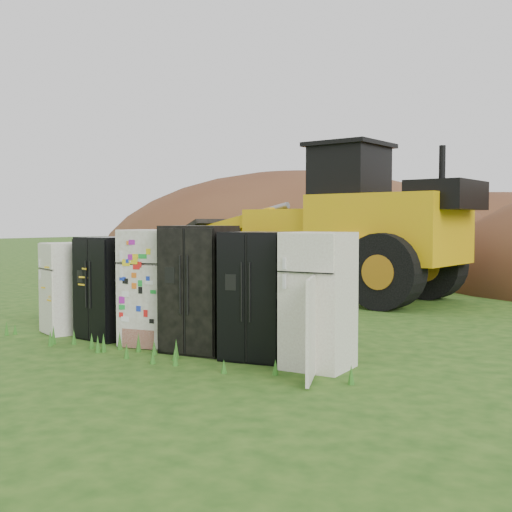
{
  "coord_description": "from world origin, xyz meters",
  "views": [
    {
      "loc": [
        6.09,
        -7.33,
        1.88
      ],
      "look_at": [
        0.04,
        2.0,
        1.29
      ],
      "focal_mm": 45.0,
      "sensor_mm": 36.0,
      "label": 1
    }
  ],
  "objects": [
    {
      "name": "fridge_dark_mid",
      "position": [
        0.37,
        -0.02,
        0.92
      ],
      "size": [
        1.03,
        0.88,
        1.83
      ],
      "primitive_type": null,
      "rotation": [
        0.0,
        0.0,
        0.13
      ],
      "color": "black",
      "rests_on": "ground"
    },
    {
      "name": "fridge_black_right",
      "position": [
        1.34,
        0.02,
        0.87
      ],
      "size": [
        1.0,
        0.88,
        1.75
      ],
      "primitive_type": null,
      "rotation": [
        0.0,
        0.0,
        0.19
      ],
      "color": "black",
      "rests_on": "ground"
    },
    {
      "name": "fridge_leftmost",
      "position": [
        -2.51,
        -0.01,
        0.77
      ],
      "size": [
        0.86,
        0.84,
        1.53
      ],
      "primitive_type": null,
      "rotation": [
        0.0,
        0.0,
        -0.35
      ],
      "color": "white",
      "rests_on": "ground"
    },
    {
      "name": "ground",
      "position": [
        0.0,
        0.0,
        0.0
      ],
      "size": [
        120.0,
        120.0,
        0.0
      ],
      "primitive_type": "plane",
      "color": "#1E4412",
      "rests_on": "ground"
    },
    {
      "name": "fridge_open_door",
      "position": [
        2.32,
        -0.04,
        0.88
      ],
      "size": [
        0.82,
        0.76,
        1.75
      ],
      "primitive_type": null,
      "rotation": [
        0.0,
        0.0,
        0.03
      ],
      "color": "white",
      "rests_on": "ground"
    },
    {
      "name": "fridge_sticker",
      "position": [
        -0.57,
        0.0,
        0.88
      ],
      "size": [
        0.91,
        0.86,
        1.77
      ],
      "primitive_type": null,
      "rotation": [
        0.0,
        0.0,
        0.19
      ],
      "color": "white",
      "rests_on": "ground"
    },
    {
      "name": "wheel_loader",
      "position": [
        -1.47,
        7.13,
        1.9
      ],
      "size": [
        8.11,
        3.87,
        3.8
      ],
      "primitive_type": null,
      "rotation": [
        0.0,
        0.0,
        -0.09
      ],
      "color": "#D39C0E",
      "rests_on": "ground"
    },
    {
      "name": "dirt_mound_back",
      "position": [
        -0.23,
        17.93,
        0.0
      ],
      "size": [
        16.72,
        11.15,
        6.09
      ],
      "primitive_type": "ellipsoid",
      "color": "#482617",
      "rests_on": "ground"
    },
    {
      "name": "fridge_black_side",
      "position": [
        -1.53,
        0.0,
        0.82
      ],
      "size": [
        0.92,
        0.76,
        1.64
      ],
      "primitive_type": null,
      "rotation": [
        0.0,
        0.0,
        -0.1
      ],
      "color": "black",
      "rests_on": "ground"
    },
    {
      "name": "dirt_mound_left",
      "position": [
        -6.01,
        13.88,
        0.0
      ],
      "size": [
        16.77,
        12.58,
        7.64
      ],
      "primitive_type": "ellipsoid",
      "color": "#482617",
      "rests_on": "ground"
    }
  ]
}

